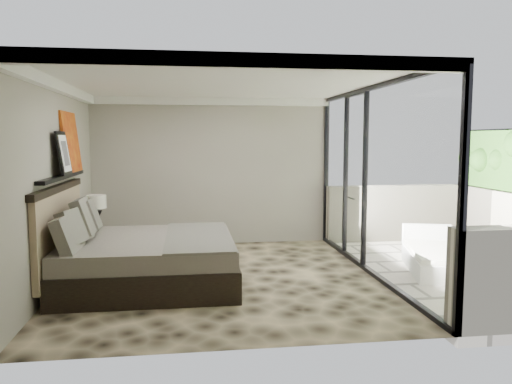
{
  "coord_description": "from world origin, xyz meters",
  "views": [
    {
      "loc": [
        -0.47,
        -7.08,
        2.01
      ],
      "look_at": [
        0.56,
        0.4,
        1.22
      ],
      "focal_mm": 35.0,
      "sensor_mm": 36.0,
      "label": 1
    }
  ],
  "objects": [
    {
      "name": "picture_ledge",
      "position": [
        -2.18,
        0.1,
        1.5
      ],
      "size": [
        0.12,
        2.2,
        0.05
      ],
      "primitive_type": "cube",
      "color": "black",
      "rests_on": "left_wall"
    },
    {
      "name": "bed",
      "position": [
        -1.12,
        -0.11,
        0.39
      ],
      "size": [
        2.41,
        2.33,
        1.34
      ],
      "color": "black",
      "rests_on": "floor"
    },
    {
      "name": "abstract_canvas",
      "position": [
        -2.19,
        0.74,
        1.97
      ],
      "size": [
        0.13,
        0.9,
        0.9
      ],
      "primitive_type": "cube",
      "rotation": [
        0.0,
        -0.1,
        0.0
      ],
      "color": "#BE3510",
      "rests_on": "picture_ledge"
    },
    {
      "name": "glass_wall",
      "position": [
        2.25,
        0.0,
        1.4
      ],
      "size": [
        0.08,
        5.0,
        2.8
      ],
      "primitive_type": "cube",
      "color": "white",
      "rests_on": "floor"
    },
    {
      "name": "ceiling",
      "position": [
        0.0,
        0.0,
        2.79
      ],
      "size": [
        4.5,
        5.0,
        0.02
      ],
      "primitive_type": "cube",
      "color": "silver",
      "rests_on": "back_wall"
    },
    {
      "name": "left_wall",
      "position": [
        -2.24,
        0.0,
        1.4
      ],
      "size": [
        0.02,
        5.0,
        2.8
      ],
      "primitive_type": "cube",
      "color": "gray",
      "rests_on": "floor"
    },
    {
      "name": "back_wall",
      "position": [
        0.0,
        2.49,
        1.4
      ],
      "size": [
        4.5,
        0.02,
        2.8
      ],
      "primitive_type": "cube",
      "color": "gray",
      "rests_on": "floor"
    },
    {
      "name": "table_lamp",
      "position": [
        -1.96,
        1.36,
        0.89
      ],
      "size": [
        0.32,
        0.32,
        0.58
      ],
      "color": "black",
      "rests_on": "nightstand"
    },
    {
      "name": "ottoman",
      "position": [
        4.45,
        0.82,
        0.23
      ],
      "size": [
        0.55,
        0.55,
        0.46
      ],
      "primitive_type": "cube",
      "rotation": [
        0.0,
        0.0,
        0.21
      ],
      "color": "white",
      "rests_on": "terrace_slab"
    },
    {
      "name": "terrace_slab",
      "position": [
        3.75,
        0.0,
        -0.06
      ],
      "size": [
        3.0,
        5.0,
        0.12
      ],
      "primitive_type": "cube",
      "color": "beige",
      "rests_on": "ground"
    },
    {
      "name": "framed_print",
      "position": [
        -2.14,
        0.03,
        1.82
      ],
      "size": [
        0.11,
        0.5,
        0.6
      ],
      "primitive_type": "cube",
      "rotation": [
        0.0,
        -0.14,
        0.0
      ],
      "color": "black",
      "rests_on": "picture_ledge"
    },
    {
      "name": "floor",
      "position": [
        0.0,
        0.0,
        0.0
      ],
      "size": [
        5.0,
        5.0,
        0.0
      ],
      "primitive_type": "plane",
      "color": "black",
      "rests_on": "ground"
    },
    {
      "name": "nightstand",
      "position": [
        -1.93,
        1.3,
        0.28
      ],
      "size": [
        0.62,
        0.62,
        0.57
      ],
      "primitive_type": "cube",
      "rotation": [
        0.0,
        0.0,
        -0.1
      ],
      "color": "black",
      "rests_on": "floor"
    },
    {
      "name": "lounger",
      "position": [
        3.28,
        -0.04,
        0.19
      ],
      "size": [
        1.16,
        1.72,
        0.61
      ],
      "rotation": [
        0.0,
        0.0,
        -0.26
      ],
      "color": "white",
      "rests_on": "terrace_slab"
    }
  ]
}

